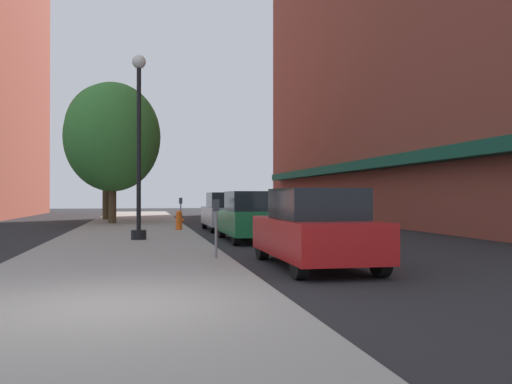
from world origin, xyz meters
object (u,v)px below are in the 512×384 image
car_silver (226,212)px  tree_near (106,131)px  tree_mid (112,137)px  fire_hydrant (179,220)px  lamppost (139,143)px  car_red (315,229)px  parking_meter_far (216,221)px  car_green (252,217)px  parking_meter_near (181,209)px

car_silver → tree_near: bearing=121.4°
tree_near → tree_mid: bearing=-82.4°
fire_hydrant → tree_near: 12.71m
lamppost → car_red: 8.18m
parking_meter_far → car_green: (1.95, 5.92, -0.14)m
fire_hydrant → parking_meter_far: 10.77m
parking_meter_near → car_green: (1.95, -6.35, -0.14)m
parking_meter_far → parking_meter_near: bearing=90.0°
fire_hydrant → car_red: car_red is taller
parking_meter_near → tree_near: (-3.82, 9.62, 4.47)m
parking_meter_near → tree_near: 11.28m
parking_meter_near → parking_meter_far: same height
lamppost → car_green: (3.69, 0.11, -2.39)m
parking_meter_near → tree_near: bearing=111.7°
tree_mid → car_red: 19.27m
tree_mid → car_silver: tree_mid is taller
car_green → car_silver: 5.79m
tree_near → car_red: bearing=-75.9°
car_red → tree_near: bearing=102.7°
parking_meter_near → car_green: 6.65m
parking_meter_far → car_green: size_ratio=0.30×
tree_mid → car_silver: bearing=-46.5°
tree_near → car_green: 17.60m
parking_meter_far → tree_near: 22.68m
parking_meter_near → tree_mid: 6.82m
lamppost → car_silver: 7.36m
fire_hydrant → tree_near: tree_near is taller
tree_near → car_green: bearing=-70.1°
fire_hydrant → parking_meter_far: size_ratio=0.60×
parking_meter_near → parking_meter_far: size_ratio=1.00×
car_green → parking_meter_near: bearing=107.6°
car_green → fire_hydrant: bearing=114.2°
parking_meter_far → fire_hydrant: bearing=90.9°
tree_mid → parking_meter_near: bearing=-56.6°
fire_hydrant → parking_meter_far: parking_meter_far is taller
tree_near → parking_meter_near: bearing=-68.3°
tree_near → car_red: size_ratio=1.88×
fire_hydrant → parking_meter_near: bearing=83.8°
tree_mid → car_green: size_ratio=1.68×
parking_meter_near → car_green: car_green is taller
car_red → parking_meter_far: bearing=149.7°
tree_mid → car_silver: (5.14, -5.40, -3.74)m
tree_mid → car_red: size_ratio=1.68×
car_green → lamppost: bearing=-177.7°
tree_near → car_silver: tree_near is taller
parking_meter_near → tree_mid: size_ratio=0.18×
lamppost → car_silver: (3.69, 5.90, -2.39)m
tree_near → car_red: (5.77, -22.98, -4.62)m
lamppost → tree_near: tree_near is taller
parking_meter_near → parking_meter_far: (0.00, -12.28, 0.00)m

